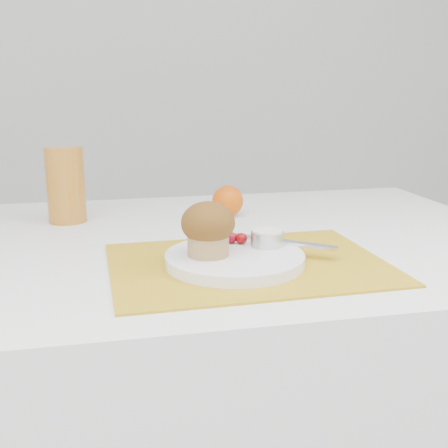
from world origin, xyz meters
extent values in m
cube|color=white|center=(0.00, 0.05, 0.38)|extent=(1.20, 0.80, 0.75)
cube|color=#BE931A|center=(0.03, -0.12, 0.75)|extent=(0.44, 0.33, 0.00)
cylinder|color=white|center=(0.00, -0.12, 0.76)|extent=(0.26, 0.26, 0.02)
cylinder|color=#BBBCC0|center=(0.07, -0.09, 0.78)|extent=(0.07, 0.07, 0.02)
cylinder|color=white|center=(0.07, -0.09, 0.80)|extent=(0.06, 0.06, 0.01)
ellipsoid|color=#5A0210|center=(0.01, -0.06, 0.78)|extent=(0.02, 0.02, 0.02)
ellipsoid|color=#590203|center=(0.03, -0.07, 0.78)|extent=(0.02, 0.02, 0.02)
cube|color=silver|center=(0.09, -0.08, 0.77)|extent=(0.17, 0.14, 0.01)
sphere|color=#D95707|center=(0.07, 0.22, 0.78)|extent=(0.07, 0.07, 0.07)
cylinder|color=#B47121|center=(-0.27, 0.24, 0.83)|extent=(0.09, 0.09, 0.16)
cylinder|color=tan|center=(-0.04, -0.12, 0.79)|extent=(0.08, 0.08, 0.03)
ellipsoid|color=#3B220A|center=(-0.04, -0.12, 0.82)|extent=(0.08, 0.08, 0.07)
camera|label=1|loc=(-0.19, -0.95, 1.03)|focal=45.00mm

